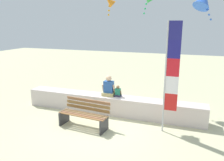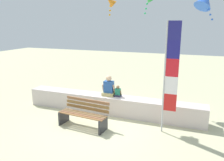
# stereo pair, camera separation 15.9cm
# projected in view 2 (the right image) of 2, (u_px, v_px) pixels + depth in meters

# --- Properties ---
(ground_plane) EXTENTS (40.00, 40.00, 0.00)m
(ground_plane) POSITION_uv_depth(u_px,v_px,m) (97.00, 127.00, 7.54)
(ground_plane) COLOR #C1BE95
(seawall_ledge) EXTENTS (6.81, 0.63, 0.68)m
(seawall_ledge) POSITION_uv_depth(u_px,v_px,m) (111.00, 105.00, 8.61)
(seawall_ledge) COLOR beige
(seawall_ledge) RESTS_ON ground
(park_bench) EXTENTS (1.69, 0.76, 0.88)m
(park_bench) POSITION_uv_depth(u_px,v_px,m) (84.00, 114.00, 7.48)
(park_bench) COLOR #916138
(park_bench) RESTS_ON ground
(person_adult) EXTENTS (0.50, 0.37, 0.77)m
(person_adult) POSITION_uv_depth(u_px,v_px,m) (109.00, 88.00, 8.53)
(person_adult) COLOR tan
(person_adult) RESTS_ON seawall_ledge
(person_child) EXTENTS (0.28, 0.20, 0.43)m
(person_child) POSITION_uv_depth(u_px,v_px,m) (118.00, 92.00, 8.43)
(person_child) COLOR #313049
(person_child) RESTS_ON seawall_ledge
(flag_banner) EXTENTS (0.42, 0.05, 3.38)m
(flag_banner) POSITION_uv_depth(u_px,v_px,m) (169.00, 72.00, 6.71)
(flag_banner) COLOR #B7B7BC
(flag_banner) RESTS_ON ground
(kite_blue) EXTENTS (1.06, 1.10, 1.18)m
(kite_blue) POSITION_uv_depth(u_px,v_px,m) (205.00, 1.00, 8.95)
(kite_blue) COLOR blue
(kite_orange) EXTENTS (0.61, 0.58, 0.83)m
(kite_orange) POSITION_uv_depth(u_px,v_px,m) (111.00, 2.00, 9.65)
(kite_orange) COLOR orange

